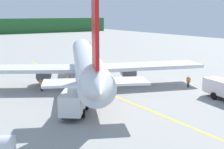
{
  "coord_description": "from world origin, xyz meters",
  "views": [
    {
      "loc": [
        9.08,
        -23.86,
        10.57
      ],
      "look_at": [
        30.87,
        9.94,
        2.42
      ],
      "focal_mm": 48.28,
      "sensor_mm": 36.0,
      "label": 1
    }
  ],
  "objects": [
    {
      "name": "airliner_foreground",
      "position": [
        30.2,
        15.94,
        3.39
      ],
      "size": [
        33.03,
        39.18,
        11.9
      ],
      "color": "silver",
      "rests_on": "ground"
    },
    {
      "name": "crew_marshaller",
      "position": [
        22.8,
        15.5,
        0.98
      ],
      "size": [
        0.46,
        0.52,
        1.66
      ],
      "color": "#191E33",
      "rests_on": "ground"
    },
    {
      "name": "crew_loader_left",
      "position": [
        41.52,
        5.95,
        0.98
      ],
      "size": [
        0.37,
        0.6,
        1.66
      ],
      "color": "#191E33",
      "rests_on": "ground"
    },
    {
      "name": "service_truck_catering",
      "position": [
        22.29,
        4.03,
        1.51
      ],
      "size": [
        5.2,
        6.02,
        2.68
      ],
      "color": "white",
      "rests_on": "ground"
    },
    {
      "name": "apron_guide_line",
      "position": [
        29.91,
        11.46,
        0.01
      ],
      "size": [
        0.3,
        60.0,
        0.01
      ],
      "primitive_type": "cube",
      "color": "yellow",
      "rests_on": "ground"
    }
  ]
}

